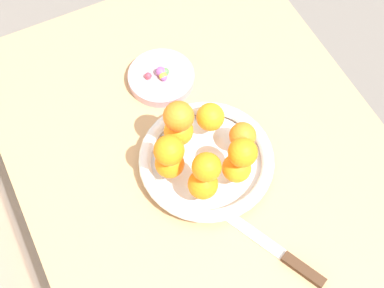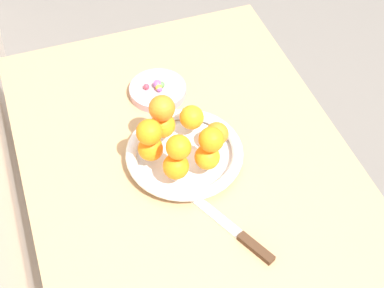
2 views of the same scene
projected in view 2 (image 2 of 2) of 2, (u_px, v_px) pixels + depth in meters
dining_table at (192, 192)px, 1.44m from camera, size 1.10×0.76×0.74m
fruit_bowl at (184, 154)px, 1.37m from camera, size 0.28×0.28×0.04m
candy_dish at (159, 90)px, 1.53m from camera, size 0.15×0.15×0.02m
orange_0 at (151, 148)px, 1.32m from camera, size 0.06×0.06×0.06m
orange_1 at (176, 166)px, 1.29m from camera, size 0.06×0.06×0.06m
orange_2 at (207, 157)px, 1.30m from camera, size 0.06×0.06×0.06m
orange_3 at (217, 134)px, 1.35m from camera, size 0.05×0.05×0.05m
orange_4 at (192, 117)px, 1.38m from camera, size 0.06×0.06×0.06m
orange_5 at (163, 125)px, 1.37m from camera, size 0.06×0.06×0.06m
orange_6 at (211, 139)px, 1.26m from camera, size 0.06×0.06×0.06m
orange_7 at (162, 108)px, 1.32m from camera, size 0.06×0.06×0.06m
orange_8 at (149, 132)px, 1.27m from camera, size 0.06×0.06×0.06m
orange_9 at (179, 147)px, 1.25m from camera, size 0.06×0.06×0.06m
candy_ball_0 at (158, 89)px, 1.50m from camera, size 0.01×0.01×0.01m
candy_ball_1 at (159, 84)px, 1.51m from camera, size 0.02×0.02×0.02m
candy_ball_2 at (160, 84)px, 1.52m from camera, size 0.01×0.01×0.01m
candy_ball_3 at (162, 85)px, 1.51m from camera, size 0.02×0.02×0.02m
candy_ball_4 at (146, 87)px, 1.51m from camera, size 0.02×0.02×0.02m
candy_ball_5 at (159, 88)px, 1.51m from camera, size 0.02×0.02×0.02m
knife at (234, 231)px, 1.25m from camera, size 0.24×0.13×0.01m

